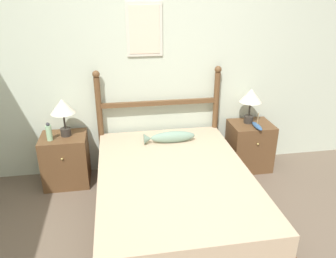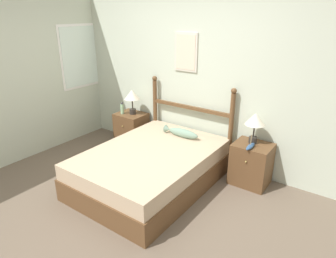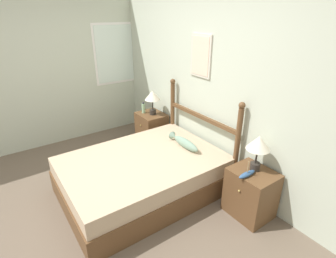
{
  "view_description": "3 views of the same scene",
  "coord_description": "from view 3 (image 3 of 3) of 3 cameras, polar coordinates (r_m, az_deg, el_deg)",
  "views": [
    {
      "loc": [
        -0.47,
        -1.88,
        2.04
      ],
      "look_at": [
        0.03,
        1.13,
        0.72
      ],
      "focal_mm": 35.0,
      "sensor_mm": 36.0,
      "label": 1
    },
    {
      "loc": [
        2.25,
        -2.07,
        2.2
      ],
      "look_at": [
        0.03,
        1.02,
        0.69
      ],
      "focal_mm": 32.0,
      "sensor_mm": 36.0,
      "label": 2
    },
    {
      "loc": [
        2.52,
        -0.69,
        2.19
      ],
      "look_at": [
        -0.07,
        1.12,
        0.75
      ],
      "focal_mm": 28.0,
      "sensor_mm": 36.0,
      "label": 3
    }
  ],
  "objects": [
    {
      "name": "wall_left",
      "position": [
        4.79,
        -26.21,
        11.07
      ],
      "size": [
        0.08,
        6.4,
        2.55
      ],
      "color": "beige",
      "rests_on": "ground_plane"
    },
    {
      "name": "table_lamp_right",
      "position": [
        2.95,
        19.08,
        -3.3
      ],
      "size": [
        0.26,
        0.26,
        0.41
      ],
      "color": "#2D2823",
      "rests_on": "nightstand_right"
    },
    {
      "name": "table_lamp_left",
      "position": [
        4.36,
        -3.41,
        7.0
      ],
      "size": [
        0.26,
        0.26,
        0.41
      ],
      "color": "#2D2823",
      "rests_on": "nightstand_left"
    },
    {
      "name": "bed",
      "position": [
        3.46,
        -5.47,
        -9.9
      ],
      "size": [
        1.42,
        1.98,
        0.5
      ],
      "color": "brown",
      "rests_on": "ground_plane"
    },
    {
      "name": "wall_back",
      "position": [
        3.61,
        8.73,
        9.57
      ],
      "size": [
        6.4,
        0.08,
        2.55
      ],
      "color": "beige",
      "rests_on": "ground_plane"
    },
    {
      "name": "nightstand_left",
      "position": [
        4.6,
        -3.58,
        -0.02
      ],
      "size": [
        0.49,
        0.43,
        0.57
      ],
      "color": "brown",
      "rests_on": "ground_plane"
    },
    {
      "name": "headboard",
      "position": [
        3.74,
        7.08,
        0.47
      ],
      "size": [
        1.43,
        0.08,
        1.24
      ],
      "color": "brown",
      "rests_on": "ground_plane"
    },
    {
      "name": "nightstand_right",
      "position": [
        3.22,
        17.56,
        -13.14
      ],
      "size": [
        0.49,
        0.43,
        0.57
      ],
      "color": "brown",
      "rests_on": "ground_plane"
    },
    {
      "name": "fish_pillow",
      "position": [
        3.55,
        3.51,
        -2.95
      ],
      "size": [
        0.56,
        0.11,
        0.13
      ],
      "color": "gray",
      "rests_on": "bed"
    },
    {
      "name": "ground_plane",
      "position": [
        3.41,
        -15.54,
        -16.57
      ],
      "size": [
        16.0,
        16.0,
        0.0
      ],
      "primitive_type": "plane",
      "color": "brown"
    },
    {
      "name": "bottle",
      "position": [
        4.51,
        -5.37,
        4.61
      ],
      "size": [
        0.06,
        0.06,
        0.2
      ],
      "color": "#99C699",
      "rests_on": "nightstand_left"
    },
    {
      "name": "model_boat",
      "position": [
        2.95,
        16.82,
        -9.38
      ],
      "size": [
        0.06,
        0.24,
        0.18
      ],
      "color": "#335684",
      "rests_on": "nightstand_right"
    }
  ]
}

